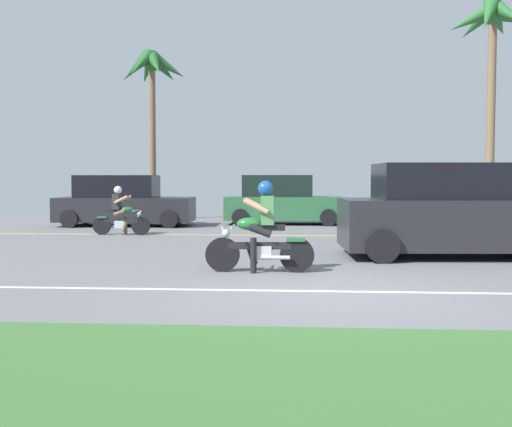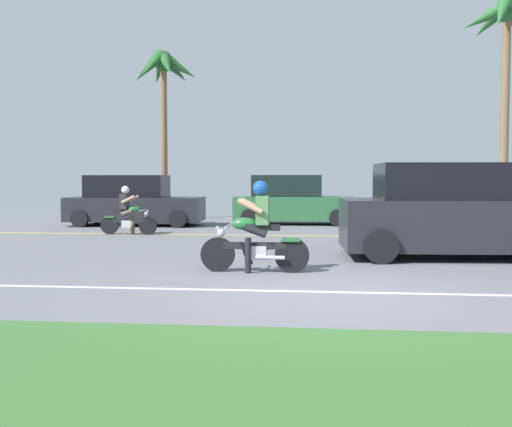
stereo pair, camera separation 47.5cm
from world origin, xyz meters
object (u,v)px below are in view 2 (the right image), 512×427
at_px(motorcyclist_distant, 128,214).
at_px(palm_tree_1, 164,78).
at_px(parked_car_1, 292,202).
at_px(palm_tree_0, 507,31).
at_px(suv_nearby, 456,212).
at_px(motorcyclist, 256,234).
at_px(parked_car_0, 133,202).

bearing_deg(motorcyclist_distant, palm_tree_1, 95.46).
height_order(parked_car_1, palm_tree_0, palm_tree_0).
height_order(suv_nearby, palm_tree_0, palm_tree_0).
relative_size(parked_car_1, motorcyclist_distant, 2.50).
xyz_separation_m(motorcyclist, palm_tree_1, (-4.92, 13.07, 4.70)).
distance_m(palm_tree_0, motorcyclist_distant, 14.75).
height_order(motorcyclist, palm_tree_1, palm_tree_1).
xyz_separation_m(parked_car_1, palm_tree_1, (-4.95, 2.03, 4.57)).
bearing_deg(parked_car_1, palm_tree_0, 14.96).
relative_size(suv_nearby, parked_car_1, 1.14).
relative_size(motorcyclist, parked_car_0, 0.41).
height_order(palm_tree_0, palm_tree_1, palm_tree_0).
xyz_separation_m(motorcyclist, motorcyclist_distant, (-4.31, 6.65, -0.07)).
bearing_deg(palm_tree_1, palm_tree_0, -0.19).
xyz_separation_m(suv_nearby, parked_car_0, (-8.88, 7.55, -0.14)).
bearing_deg(motorcyclist, palm_tree_0, 60.16).
bearing_deg(palm_tree_0, motorcyclist, -119.84).
bearing_deg(parked_car_0, parked_car_1, 12.28).
relative_size(suv_nearby, palm_tree_1, 0.73).
bearing_deg(parked_car_1, motorcyclist, -90.14).
bearing_deg(motorcyclist, parked_car_1, 89.86).
bearing_deg(motorcyclist_distant, motorcyclist, -57.05).
distance_m(motorcyclist, parked_car_1, 11.04).
xyz_separation_m(suv_nearby, parked_car_1, (-3.69, 8.68, -0.14)).
bearing_deg(motorcyclist_distant, parked_car_1, 45.36).
distance_m(parked_car_0, palm_tree_0, 14.33).
bearing_deg(motorcyclist_distant, palm_tree_0, 28.44).
relative_size(suv_nearby, motorcyclist_distant, 2.86).
distance_m(motorcyclist, motorcyclist_distant, 7.92).
distance_m(suv_nearby, motorcyclist_distant, 9.10).
height_order(palm_tree_0, motorcyclist_distant, palm_tree_0).
distance_m(motorcyclist, parked_car_0, 11.17).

